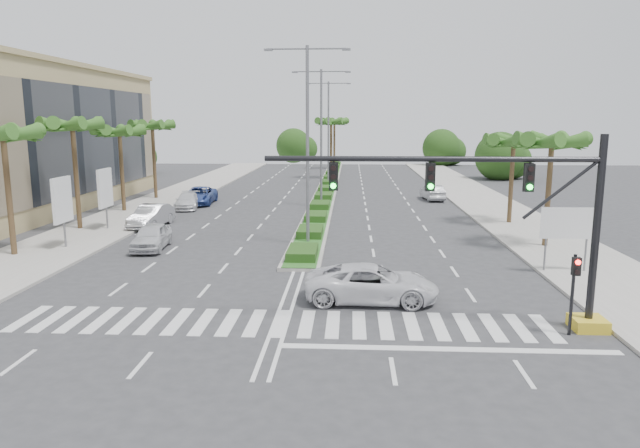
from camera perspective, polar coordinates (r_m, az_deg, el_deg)
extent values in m
plane|color=#333335|center=(22.21, -3.95, -9.89)|extent=(160.00, 160.00, 0.00)
cube|color=gray|center=(43.24, 19.94, -0.39)|extent=(6.00, 120.00, 0.15)
cube|color=gray|center=(45.05, -20.27, 0.00)|extent=(6.00, 120.00, 0.15)
cube|color=gray|center=(66.16, 0.80, 3.79)|extent=(2.20, 75.00, 0.20)
cube|color=#25591E|center=(66.15, 0.80, 3.89)|extent=(1.80, 75.00, 0.04)
cube|color=tan|center=(54.78, -28.68, 7.35)|extent=(12.00, 36.00, 12.00)
cube|color=gold|center=(23.70, 25.22, -9.00)|extent=(1.20, 1.20, 0.45)
cylinder|color=black|center=(22.84, 25.89, -0.72)|extent=(0.28, 0.28, 7.00)
cylinder|color=black|center=(20.91, 11.05, 6.39)|extent=(12.00, 0.20, 0.20)
cylinder|color=black|center=(22.12, 22.85, 3.12)|extent=(2.53, 0.12, 2.15)
cube|color=black|center=(21.73, 20.20, 4.37)|extent=(0.32, 0.24, 1.00)
cylinder|color=#19E533|center=(21.63, 20.25, 3.49)|extent=(0.20, 0.06, 0.20)
cube|color=black|center=(20.97, 10.99, 4.62)|extent=(0.32, 0.24, 1.00)
cylinder|color=#19E533|center=(20.86, 11.01, 3.71)|extent=(0.20, 0.06, 0.20)
cube|color=black|center=(20.78, 1.35, 4.76)|extent=(0.32, 0.24, 1.00)
cylinder|color=#19E533|center=(20.67, 1.34, 3.84)|extent=(0.20, 0.06, 0.20)
cylinder|color=black|center=(22.46, 23.91, -6.52)|extent=(0.12, 0.12, 3.00)
cube|color=black|center=(22.05, 24.25, -3.89)|extent=(0.28, 0.22, 0.65)
cylinder|color=red|center=(21.89, 24.41, -3.51)|extent=(0.18, 0.05, 0.18)
cylinder|color=slate|center=(30.97, 21.62, -2.08)|extent=(0.10, 0.10, 2.80)
cylinder|color=slate|center=(31.66, 25.06, -2.07)|extent=(0.10, 0.10, 2.80)
cube|color=#0C6638|center=(31.08, 23.52, 0.09)|extent=(2.60, 0.08, 1.50)
cube|color=white|center=(31.04, 23.55, 0.07)|extent=(2.70, 0.02, 1.60)
cylinder|color=slate|center=(37.42, -24.20, -0.22)|extent=(0.12, 0.12, 2.80)
cube|color=white|center=(37.18, -24.39, 2.21)|extent=(0.18, 2.10, 2.70)
cube|color=#D8594C|center=(37.18, -24.39, 2.21)|extent=(0.12, 2.00, 2.60)
cylinder|color=slate|center=(42.76, -20.57, 1.26)|extent=(0.12, 0.12, 2.80)
cube|color=white|center=(42.55, -20.70, 3.38)|extent=(0.18, 2.10, 2.70)
cube|color=#D8594C|center=(42.55, -20.70, 3.38)|extent=(0.12, 2.00, 2.60)
cylinder|color=brown|center=(36.39, -28.68, 2.50)|extent=(0.32, 0.32, 7.00)
sphere|color=brown|center=(36.15, -29.15, 7.84)|extent=(0.70, 0.70, 0.70)
cone|color=#2C5A1C|center=(35.59, -27.62, 7.78)|extent=(0.90, 3.62, 1.50)
cone|color=#2C5A1C|center=(36.54, -27.50, 7.83)|extent=(3.39, 2.96, 1.50)
cone|color=#2C5A1C|center=(37.20, -28.58, 7.76)|extent=(3.73, 1.68, 1.50)
cone|color=#2C5A1C|center=(35.06, -28.92, 7.65)|extent=(3.39, 2.96, 1.50)
cylinder|color=brown|center=(43.33, -23.19, 4.26)|extent=(0.32, 0.32, 7.40)
sphere|color=brown|center=(43.14, -23.53, 9.01)|extent=(0.70, 0.70, 0.70)
cone|color=#2C5A1C|center=(42.67, -22.19, 8.97)|extent=(0.90, 3.62, 1.50)
cone|color=#2C5A1C|center=(43.62, -22.20, 8.98)|extent=(3.39, 2.96, 1.50)
cone|color=#2C5A1C|center=(44.22, -23.19, 8.92)|extent=(3.73, 1.68, 1.50)
cone|color=#2C5A1C|center=(44.02, -24.41, 8.83)|extent=(2.38, 3.65, 1.50)
cone|color=#2C5A1C|center=(43.17, -25.00, 8.77)|extent=(2.38, 3.65, 1.50)
cone|color=#2C5A1C|center=(42.30, -24.47, 8.80)|extent=(3.73, 1.68, 1.50)
cone|color=#2C5A1C|center=(42.07, -23.20, 8.89)|extent=(3.39, 2.96, 1.50)
cylinder|color=brown|center=(50.62, -19.20, 4.94)|extent=(0.32, 0.32, 6.80)
sphere|color=brown|center=(50.45, -19.42, 8.67)|extent=(0.70, 0.70, 0.70)
cone|color=#2C5A1C|center=(50.04, -18.24, 8.62)|extent=(0.90, 3.62, 1.50)
cone|color=#2C5A1C|center=(50.99, -18.33, 8.63)|extent=(3.39, 2.96, 1.50)
cone|color=#2C5A1C|center=(51.53, -19.21, 8.60)|extent=(3.73, 1.68, 1.50)
cone|color=#2C5A1C|center=(51.27, -20.25, 8.53)|extent=(2.38, 3.65, 1.50)
cone|color=#2C5A1C|center=(50.40, -20.68, 8.48)|extent=(2.38, 3.65, 1.50)
cone|color=#2C5A1C|center=(49.55, -20.15, 8.49)|extent=(3.73, 1.68, 1.50)
cone|color=#2C5A1C|center=(49.39, -19.05, 8.55)|extent=(3.39, 2.96, 1.50)
cylinder|color=brown|center=(58.06, -16.24, 5.93)|extent=(0.32, 0.32, 7.20)
sphere|color=brown|center=(57.92, -16.42, 9.38)|extent=(0.70, 0.70, 0.70)
cone|color=#2C5A1C|center=(57.57, -15.37, 9.32)|extent=(0.90, 3.62, 1.50)
cone|color=#2C5A1C|center=(58.52, -15.49, 9.33)|extent=(3.39, 2.96, 1.50)
cone|color=#2C5A1C|center=(59.02, -16.29, 9.30)|extent=(3.73, 1.68, 1.50)
cone|color=#2C5A1C|center=(58.71, -17.18, 9.25)|extent=(2.38, 3.65, 1.50)
cone|color=#2C5A1C|center=(57.81, -17.51, 9.22)|extent=(2.38, 3.65, 1.50)
cone|color=#2C5A1C|center=(57.00, -17.01, 9.24)|extent=(3.73, 1.68, 1.50)
cone|color=#2C5A1C|center=(56.89, -16.04, 9.28)|extent=(3.39, 2.96, 1.50)
cylinder|color=brown|center=(36.91, 21.85, 2.73)|extent=(0.32, 0.32, 6.50)
sphere|color=brown|center=(36.67, 22.19, 7.61)|extent=(0.70, 0.70, 0.70)
cone|color=#2C5A1C|center=(37.04, 23.80, 7.36)|extent=(0.90, 3.62, 1.50)
cone|color=#2C5A1C|center=(37.71, 22.75, 7.47)|extent=(3.39, 2.96, 1.50)
cone|color=#2C5A1C|center=(37.61, 21.29, 7.57)|extent=(3.73, 1.68, 1.50)
cone|color=#2C5A1C|center=(36.82, 20.46, 7.57)|extent=(2.38, 3.65, 1.50)
cone|color=#2C5A1C|center=(35.91, 20.91, 7.49)|extent=(2.38, 3.65, 1.50)
cone|color=#2C5A1C|center=(35.58, 22.36, 7.37)|extent=(3.73, 1.68, 1.50)
cone|color=#2C5A1C|center=(36.09, 23.65, 7.31)|extent=(3.39, 2.96, 1.50)
cylinder|color=brown|center=(44.53, 18.58, 3.92)|extent=(0.32, 0.32, 6.20)
sphere|color=brown|center=(44.32, 18.81, 7.78)|extent=(0.70, 0.70, 0.70)
cone|color=#2C5A1C|center=(44.63, 20.17, 7.58)|extent=(0.90, 3.62, 1.50)
cone|color=#2C5A1C|center=(45.34, 19.35, 7.66)|extent=(3.39, 2.96, 1.50)
cone|color=#2C5A1C|center=(45.29, 18.13, 7.73)|extent=(3.73, 1.68, 1.50)
cone|color=#2C5A1C|center=(44.53, 17.40, 7.74)|extent=(2.38, 3.65, 1.50)
cone|color=#2C5A1C|center=(43.61, 17.70, 7.67)|extent=(2.38, 3.65, 1.50)
cone|color=#2C5A1C|center=(43.23, 18.86, 7.59)|extent=(3.73, 1.68, 1.50)
cone|color=#2C5A1C|center=(43.69, 19.97, 7.55)|extent=(3.39, 2.96, 1.50)
cylinder|color=brown|center=(75.82, 1.11, 7.39)|extent=(0.32, 0.32, 7.50)
sphere|color=brown|center=(75.72, 1.12, 10.15)|extent=(0.70, 0.70, 0.70)
cone|color=#2C5A1C|center=(75.69, 1.96, 10.07)|extent=(0.90, 3.62, 1.50)
cone|color=#2C5A1C|center=(76.56, 1.66, 10.08)|extent=(3.39, 2.96, 1.50)
cone|color=#2C5A1C|center=(76.80, 0.96, 10.08)|extent=(3.73, 1.68, 1.50)
cone|color=#2C5A1C|center=(76.23, 0.38, 10.08)|extent=(2.38, 3.65, 1.50)
cone|color=#2C5A1C|center=(75.28, 0.34, 10.08)|extent=(2.38, 3.65, 1.50)
cone|color=#2C5A1C|center=(74.65, 0.90, 10.07)|extent=(3.73, 1.68, 1.50)
cone|color=#2C5A1C|center=(74.84, 1.63, 10.07)|extent=(3.39, 2.96, 1.50)
cylinder|color=brown|center=(90.79, 1.44, 7.88)|extent=(0.32, 0.32, 7.50)
sphere|color=brown|center=(90.71, 1.45, 10.19)|extent=(0.70, 0.70, 0.70)
cone|color=#2C5A1C|center=(90.68, 2.16, 10.12)|extent=(0.90, 3.62, 1.50)
cone|color=#2C5A1C|center=(91.55, 1.90, 10.12)|extent=(3.39, 2.96, 1.50)
cone|color=#2C5A1C|center=(91.79, 1.32, 10.13)|extent=(3.73, 1.68, 1.50)
cone|color=#2C5A1C|center=(91.22, 0.83, 10.13)|extent=(2.38, 3.65, 1.50)
cone|color=#2C5A1C|center=(90.27, 0.81, 10.12)|extent=(2.38, 3.65, 1.50)
cone|color=#2C5A1C|center=(89.65, 1.27, 10.12)|extent=(3.73, 1.68, 1.50)
cone|color=#2C5A1C|center=(89.83, 1.88, 10.12)|extent=(3.39, 2.96, 1.50)
cylinder|color=slate|center=(34.81, -1.25, 7.60)|extent=(0.20, 0.20, 12.00)
cylinder|color=slate|center=(35.12, -3.33, 17.09)|extent=(2.40, 0.10, 0.10)
cylinder|color=slate|center=(34.94, 0.76, 17.14)|extent=(2.40, 0.10, 0.10)
cube|color=slate|center=(35.25, -5.19, 16.95)|extent=(0.50, 0.25, 0.12)
cube|color=slate|center=(34.91, 2.65, 17.05)|extent=(0.50, 0.25, 0.12)
cylinder|color=slate|center=(50.77, 0.12, 8.47)|extent=(0.20, 0.20, 12.00)
cylinder|color=slate|center=(50.98, -1.27, 15.00)|extent=(2.40, 0.10, 0.10)
cylinder|color=slate|center=(50.86, 1.52, 15.01)|extent=(2.40, 0.10, 0.10)
cube|color=slate|center=(51.07, -2.54, 14.93)|extent=(0.50, 0.25, 0.12)
cube|color=slate|center=(50.83, 2.81, 14.95)|extent=(0.50, 0.25, 0.12)
cylinder|color=slate|center=(66.74, 0.84, 8.92)|extent=(0.20, 0.20, 12.00)
cylinder|color=slate|center=(66.91, -0.20, 13.90)|extent=(2.40, 0.10, 0.10)
cylinder|color=slate|center=(66.81, 1.92, 13.90)|extent=(2.40, 0.10, 0.10)
cube|color=slate|center=(66.98, -1.17, 13.85)|extent=(0.50, 0.25, 0.12)
cube|color=slate|center=(66.80, 2.89, 13.85)|extent=(0.50, 0.25, 0.12)
imported|color=silver|center=(35.77, -16.50, -1.22)|extent=(2.21, 4.63, 1.53)
imported|color=#A7A7AC|center=(43.10, -16.51, 0.77)|extent=(2.10, 5.08, 1.64)
imported|color=#2E458D|center=(53.92, -11.99, 2.79)|extent=(2.92, 5.80, 1.57)
imported|color=silver|center=(51.34, -13.11, 2.26)|extent=(2.53, 4.90, 1.36)
imported|color=silver|center=(24.61, 5.19, -5.93)|extent=(5.76, 2.77, 1.58)
imported|color=#AAABAE|center=(56.55, 11.19, 3.11)|extent=(2.02, 4.60, 1.47)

